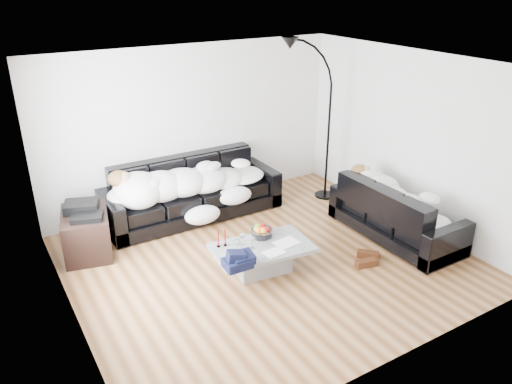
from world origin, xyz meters
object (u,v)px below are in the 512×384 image
wine_glass_b (238,246)px  coffee_table (262,258)px  candle_left (218,239)px  candle_right (225,238)px  wine_glass_c (252,242)px  sofa_back (192,189)px  wine_glass_a (242,239)px  av_cabinet (87,233)px  fruit_bowl (262,230)px  sofa_right (397,210)px  sleeper_right (398,196)px  stereo (83,209)px  sleeper_back (193,178)px  floor_lamp (329,130)px  shoes (367,259)px

wine_glass_b → coffee_table: bearing=-4.2°
candle_left → candle_right: candle_left is taller
coffee_table → wine_glass_c: size_ratio=7.02×
sofa_back → candle_right: 1.73m
wine_glass_a → av_cabinet: av_cabinet is taller
sofa_back → wine_glass_c: sofa_back is taller
fruit_bowl → wine_glass_b: wine_glass_b is taller
coffee_table → sofa_right: bearing=-5.1°
sleeper_right → stereo: bearing=65.3°
sleeper_back → candle_left: size_ratio=9.69×
coffee_table → av_cabinet: av_cabinet is taller
sofa_right → candle_right: sofa_right is taller
sleeper_back → floor_lamp: floor_lamp is taller
sofa_right → stereo: bearing=65.3°
coffee_table → sleeper_right: bearing=-5.1°
sofa_back → wine_glass_b: bearing=-97.6°
sofa_right → candle_right: bearing=80.1°
sleeper_back → stereo: bearing=-171.4°
sleeper_back → wine_glass_b: bearing=-97.8°
candle_left → sofa_back: bearing=76.6°
sofa_back → candle_left: (-0.40, -1.68, 0.03)m
candle_left → floor_lamp: 3.02m
sleeper_back → sleeper_right: bearing=-42.8°
sleeper_right → shoes: sleeper_right is taller
shoes → stereo: stereo is taller
candle_right → shoes: 1.94m
sofa_right → wine_glass_a: bearing=81.6°
sleeper_right → sleeper_back: bearing=47.2°
sleeper_right → candle_right: (-2.58, 0.45, -0.15)m
wine_glass_b → stereo: (-1.47, 1.62, 0.21)m
sofa_right → floor_lamp: 1.83m
wine_glass_b → sofa_back: bearing=82.4°
wine_glass_a → wine_glass_c: bearing=-64.9°
sleeper_back → candle_right: 1.69m
fruit_bowl → shoes: fruit_bowl is taller
sleeper_right → wine_glass_a: 2.42m
sofa_back → wine_glass_a: (-0.12, -1.80, 0.00)m
sofa_right → sleeper_back: 3.10m
sleeper_back → wine_glass_c: (-0.06, -1.89, -0.20)m
sleeper_back → fruit_bowl: bearing=-82.6°
fruit_bowl → shoes: size_ratio=0.58×
av_cabinet → stereo: 0.37m
sleeper_right → av_cabinet: bearing=65.3°
candle_left → shoes: bearing=-24.7°
sofa_back → wine_glass_a: sofa_back is taller
candle_right → stereo: bearing=135.5°
fruit_bowl → candle_left: size_ratio=1.17×
candle_left → floor_lamp: floor_lamp is taller
sofa_right → stereo: size_ratio=4.58×
sleeper_back → wine_glass_c: sleeper_back is taller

